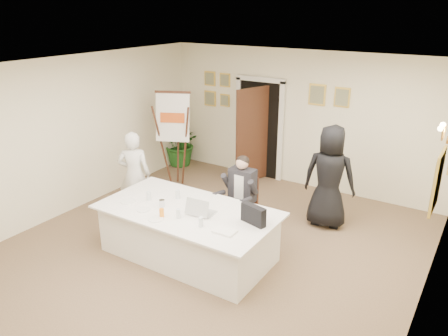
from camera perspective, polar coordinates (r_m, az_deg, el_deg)
floor at (r=6.82m, az=-2.87°, el=-11.37°), size 7.00×7.00×0.00m
ceiling at (r=5.85m, az=-3.36°, el=12.62°), size 6.00×7.00×0.02m
wall_back at (r=9.14m, az=9.82°, el=6.28°), size 6.00×0.10×2.80m
wall_left at (r=8.23m, az=-20.39°, el=3.70°), size 0.10×7.00×2.80m
wall_right at (r=5.20m, az=25.13°, el=-6.60°), size 0.10×7.00×2.80m
doorway at (r=9.44m, az=4.32°, el=4.73°), size 1.14×0.86×2.20m
pictures_back_wall at (r=9.35m, az=5.34°, el=9.62°), size 3.40×0.06×0.80m
pictures_right_wall at (r=6.19m, az=27.03°, el=0.83°), size 0.06×2.20×0.80m
wall_sconce at (r=6.10m, az=26.91°, el=4.05°), size 0.20×0.30×0.24m
conference_table at (r=6.66m, az=-4.70°, el=-8.36°), size 2.65×1.42×0.78m
seated_man at (r=7.19m, az=2.21°, el=-3.48°), size 0.64×0.68×1.36m
flip_chart at (r=9.11m, az=-6.42°, el=3.19°), size 0.70×0.56×1.97m
standing_man at (r=7.87m, az=-11.63°, el=-0.87°), size 0.69×0.62×1.57m
standing_woman at (r=7.54m, az=13.60°, el=-1.13°), size 0.94×0.68×1.78m
potted_palm at (r=10.35m, az=-5.59°, el=3.29°), size 1.07×0.95×1.11m
laptop at (r=6.30m, az=-2.86°, el=-4.76°), size 0.40×0.41×0.28m
laptop_bag at (r=6.01m, az=3.86°, el=-6.10°), size 0.40×0.20×0.27m
paper_stack at (r=5.84m, az=0.10°, el=-8.26°), size 0.30×0.21×0.03m
plate_left at (r=6.86m, az=-12.42°, el=-4.26°), size 0.28×0.28×0.01m
plate_mid at (r=6.54m, az=-10.46°, el=-5.38°), size 0.22×0.22×0.01m
plate_near at (r=6.24m, az=-8.88°, el=-6.61°), size 0.26×0.26×0.01m
glass_a at (r=6.83m, az=-9.80°, el=-3.61°), size 0.07×0.07×0.14m
glass_b at (r=6.21m, az=-6.00°, el=-5.96°), size 0.06×0.06×0.14m
glass_c at (r=5.96m, az=-3.04°, el=-7.05°), size 0.08×0.08×0.14m
glass_d at (r=6.82m, az=-6.06°, el=-3.43°), size 0.07×0.07×0.14m
oj_glass at (r=6.27m, az=-8.14°, el=-5.84°), size 0.08×0.08×0.13m
steel_jug at (r=6.58m, az=-8.10°, el=-4.59°), size 0.11×0.11×0.11m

